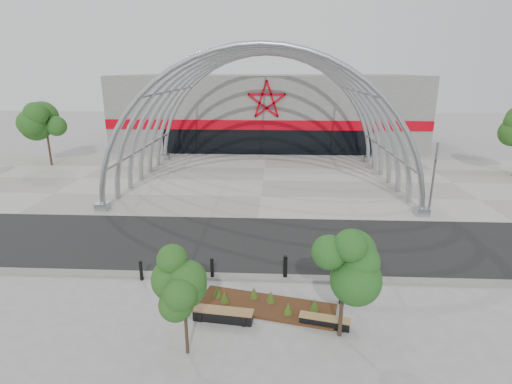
# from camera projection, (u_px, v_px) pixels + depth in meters

# --- Properties ---
(ground) EXTENTS (140.00, 140.00, 0.00)m
(ground) POSITION_uv_depth(u_px,v_px,m) (251.00, 276.00, 17.40)
(ground) COLOR gray
(ground) RESTS_ON ground
(road) EXTENTS (140.00, 7.00, 0.02)m
(road) POSITION_uv_depth(u_px,v_px,m) (256.00, 242.00, 20.73)
(road) COLOR black
(road) RESTS_ON ground
(forecourt) EXTENTS (60.00, 17.00, 0.04)m
(forecourt) POSITION_uv_depth(u_px,v_px,m) (263.00, 181.00, 32.19)
(forecourt) COLOR gray
(forecourt) RESTS_ON ground
(kerb) EXTENTS (60.00, 0.50, 0.12)m
(kerb) POSITION_uv_depth(u_px,v_px,m) (251.00, 277.00, 17.14)
(kerb) COLOR slate
(kerb) RESTS_ON ground
(arena_building) EXTENTS (34.00, 15.24, 8.00)m
(arena_building) POSITION_uv_depth(u_px,v_px,m) (268.00, 109.00, 48.15)
(arena_building) COLOR slate
(arena_building) RESTS_ON ground
(vault_canopy) EXTENTS (20.80, 15.80, 20.36)m
(vault_canopy) POSITION_uv_depth(u_px,v_px,m) (263.00, 181.00, 32.19)
(vault_canopy) COLOR #9A9FA4
(vault_canopy) RESTS_ON ground
(planting_bed) EXTENTS (5.39, 2.68, 0.55)m
(planting_bed) POSITION_uv_depth(u_px,v_px,m) (265.00, 304.00, 15.09)
(planting_bed) COLOR #33180D
(planting_bed) RESTS_ON ground
(signal_pole) EXTENTS (0.31, 0.64, 4.57)m
(signal_pole) POSITION_uv_depth(u_px,v_px,m) (433.00, 179.00, 23.74)
(signal_pole) COLOR slate
(signal_pole) RESTS_ON ground
(street_tree_0) EXTENTS (1.47, 1.47, 3.35)m
(street_tree_0) POSITION_uv_depth(u_px,v_px,m) (184.00, 286.00, 11.97)
(street_tree_0) COLOR black
(street_tree_0) RESTS_ON ground
(street_tree_1) EXTENTS (1.70, 1.70, 4.01)m
(street_tree_1) POSITION_uv_depth(u_px,v_px,m) (345.00, 258.00, 12.66)
(street_tree_1) COLOR black
(street_tree_1) RESTS_ON ground
(bench_0) EXTENTS (2.23, 0.74, 0.46)m
(bench_0) POSITION_uv_depth(u_px,v_px,m) (223.00, 315.00, 14.22)
(bench_0) COLOR black
(bench_0) RESTS_ON ground
(bench_1) EXTENTS (1.81, 0.76, 0.37)m
(bench_1) POSITION_uv_depth(u_px,v_px,m) (325.00, 322.00, 13.93)
(bench_1) COLOR black
(bench_1) RESTS_ON ground
(bollard_0) EXTENTS (0.14, 0.14, 0.89)m
(bollard_0) POSITION_uv_depth(u_px,v_px,m) (141.00, 271.00, 16.93)
(bollard_0) COLOR black
(bollard_0) RESTS_ON ground
(bollard_1) EXTENTS (0.15, 0.15, 0.95)m
(bollard_1) POSITION_uv_depth(u_px,v_px,m) (212.00, 269.00, 17.01)
(bollard_1) COLOR black
(bollard_1) RESTS_ON ground
(bollard_2) EXTENTS (0.17, 0.17, 1.08)m
(bollard_2) POSITION_uv_depth(u_px,v_px,m) (285.00, 268.00, 16.97)
(bollard_2) COLOR black
(bollard_2) RESTS_ON ground
(bollard_3) EXTENTS (0.14, 0.14, 0.89)m
(bollard_3) POSITION_uv_depth(u_px,v_px,m) (344.00, 279.00, 16.26)
(bollard_3) COLOR black
(bollard_3) RESTS_ON ground
(bollard_4) EXTENTS (0.17, 0.17, 1.05)m
(bollard_4) POSITION_uv_depth(u_px,v_px,m) (342.00, 291.00, 15.20)
(bollard_4) COLOR black
(bollard_4) RESTS_ON ground
(bg_tree_0) EXTENTS (3.00, 3.00, 6.45)m
(bg_tree_0) POSITION_uv_depth(u_px,v_px,m) (44.00, 115.00, 36.07)
(bg_tree_0) COLOR black
(bg_tree_0) RESTS_ON ground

